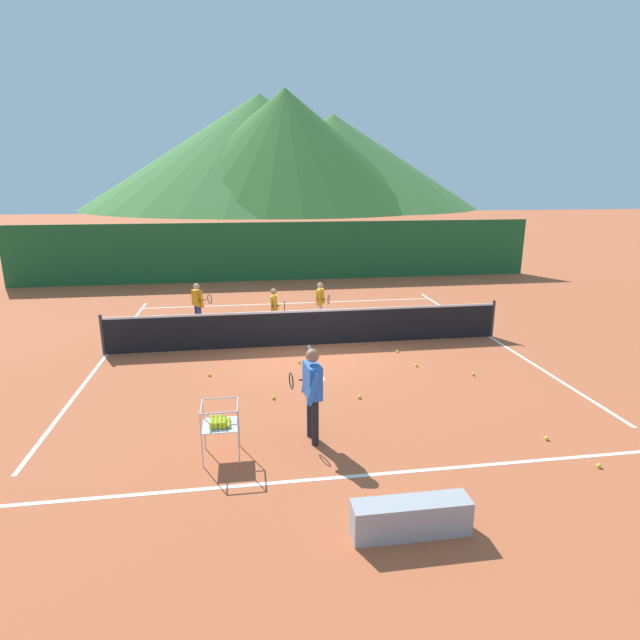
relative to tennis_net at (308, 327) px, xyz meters
The scene contains 27 objects.
ground_plane 0.50m from the tennis_net, ahead, with size 120.00×120.00×0.00m, color #B25633.
line_baseline_near 6.43m from the tennis_net, 90.00° to the right, with size 10.40×0.08×0.01m, color white.
line_baseline_far 4.92m from the tennis_net, 90.00° to the left, with size 10.40×0.08×0.01m, color white.
line_sideline_west 5.22m from the tennis_net, behind, with size 0.08×11.31×0.01m, color white.
line_sideline_east 5.22m from the tennis_net, ahead, with size 0.08×11.31×0.01m, color white.
line_service_center 0.50m from the tennis_net, ahead, with size 0.08×5.15×0.01m, color white.
tennis_net is the anchor object (origin of this frame).
instructor 5.28m from the tennis_net, 96.63° to the right, with size 0.51×0.73×1.64m.
student_0 3.83m from the tennis_net, 143.06° to the left, with size 0.63×0.54×1.33m.
student_1 1.60m from the tennis_net, 121.03° to the left, with size 0.41×0.64×1.30m.
student_2 2.11m from the tennis_net, 72.37° to the left, with size 0.42×0.70×1.31m.
ball_cart 5.92m from the tennis_net, 111.03° to the right, with size 0.58×0.58×0.90m.
tennis_ball_0 4.45m from the tennis_net, 39.10° to the right, with size 0.07×0.07×0.07m, color yellow.
tennis_ball_1 2.45m from the tennis_net, 23.91° to the right, with size 0.07×0.07×0.07m, color yellow.
tennis_ball_2 3.72m from the tennis_net, 80.95° to the right, with size 0.07×0.07×0.07m, color yellow.
tennis_ball_3 7.69m from the tennis_net, 61.49° to the right, with size 0.07×0.07×0.07m, color yellow.
tennis_ball_4 6.74m from the tennis_net, 59.93° to the right, with size 0.07×0.07×0.07m, color yellow.
tennis_ball_5 3.20m from the tennis_net, 142.49° to the right, with size 0.07×0.07×0.07m, color yellow.
tennis_ball_6 3.64m from the tennis_net, 108.60° to the right, with size 0.07×0.07×0.07m, color yellow.
tennis_ball_7 3.25m from the tennis_net, 96.01° to the right, with size 0.07×0.07×0.07m, color yellow.
tennis_ball_8 3.13m from the tennis_net, 41.09° to the right, with size 0.07×0.07×0.07m, color yellow.
tennis_ball_9 1.53m from the tennis_net, 106.09° to the right, with size 0.07×0.07×0.07m, color yellow.
windscreen_fence 9.46m from the tennis_net, 90.00° to the left, with size 22.88×0.08×2.55m, color #1E5B2D.
courtside_bench 7.79m from the tennis_net, 87.86° to the right, with size 1.50×0.36×0.46m, color #99999E.
hill_0 74.88m from the tennis_net, 88.64° to the left, with size 56.22×56.22×17.55m, color #427A38.
hill_1 74.25m from the tennis_net, 79.53° to the left, with size 46.07×46.07×14.50m, color #427A38.
hill_2 68.35m from the tennis_net, 85.49° to the left, with size 43.74×43.74×17.40m, color #38702D.
Camera 1 is at (-1.65, -13.05, 4.30)m, focal length 28.71 mm.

